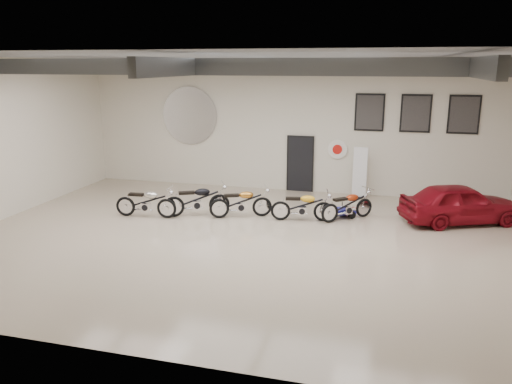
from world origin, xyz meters
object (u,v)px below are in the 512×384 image
(go_kart, at_px, (340,209))
(vintage_car, at_px, (460,203))
(motorcycle_silver, at_px, (146,202))
(motorcycle_yellow, at_px, (302,205))
(motorcycle_gold, at_px, (241,202))
(motorcycle_black, at_px, (197,199))
(motorcycle_red, at_px, (347,205))
(banner_stand, at_px, (360,173))

(go_kart, bearing_deg, vintage_car, -23.66)
(motorcycle_silver, xyz_separation_m, motorcycle_yellow, (4.92, 0.91, -0.02))
(motorcycle_yellow, bearing_deg, go_kart, 20.90)
(motorcycle_silver, height_order, motorcycle_gold, motorcycle_silver)
(motorcycle_silver, xyz_separation_m, go_kart, (6.06, 1.63, -0.26))
(motorcycle_yellow, distance_m, go_kart, 1.36)
(motorcycle_silver, bearing_deg, vintage_car, 6.38)
(motorcycle_black, relative_size, go_kart, 1.49)
(motorcycle_silver, distance_m, motorcycle_yellow, 5.00)
(motorcycle_silver, distance_m, motorcycle_gold, 3.06)
(motorcycle_yellow, relative_size, motorcycle_red, 1.01)
(motorcycle_black, bearing_deg, motorcycle_silver, 174.25)
(banner_stand, xyz_separation_m, motorcycle_silver, (-6.48, -4.22, -0.42))
(motorcycle_yellow, relative_size, go_kart, 1.36)
(banner_stand, height_order, motorcycle_silver, banner_stand)
(motorcycle_black, xyz_separation_m, go_kart, (4.53, 1.06, -0.29))
(motorcycle_black, bearing_deg, motorcycle_yellow, -20.68)
(vintage_car, bearing_deg, motorcycle_red, 76.67)
(motorcycle_silver, bearing_deg, motorcycle_black, 15.56)
(banner_stand, relative_size, motorcycle_gold, 0.95)
(banner_stand, bearing_deg, vintage_car, -26.11)
(motorcycle_red, bearing_deg, motorcycle_gold, 148.60)
(banner_stand, distance_m, motorcycle_yellow, 3.68)
(motorcycle_silver, distance_m, motorcycle_black, 1.63)
(motorcycle_yellow, bearing_deg, vintage_car, 1.12)
(banner_stand, bearing_deg, motorcycle_red, -84.82)
(banner_stand, relative_size, motorcycle_yellow, 0.98)
(motorcycle_gold, distance_m, motorcycle_yellow, 1.97)
(motorcycle_silver, bearing_deg, motorcycle_gold, 9.54)
(motorcycle_silver, relative_size, vintage_car, 0.54)
(motorcycle_red, xyz_separation_m, go_kart, (-0.23, 0.25, -0.24))
(motorcycle_black, relative_size, motorcycle_yellow, 1.10)
(banner_stand, bearing_deg, go_kart, -90.29)
(motorcycle_red, bearing_deg, motorcycle_silver, 150.66)
(motorcycle_yellow, xyz_separation_m, motorcycle_red, (1.37, 0.46, -0.01))
(vintage_car, bearing_deg, motorcycle_silver, 78.29)
(motorcycle_yellow, bearing_deg, banner_stand, 53.45)
(motorcycle_yellow, bearing_deg, motorcycle_black, 174.41)
(motorcycle_black, relative_size, vintage_car, 0.57)
(motorcycle_silver, bearing_deg, motorcycle_yellow, 5.43)
(motorcycle_silver, relative_size, motorcycle_black, 0.95)
(banner_stand, bearing_deg, motorcycle_gold, -126.60)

